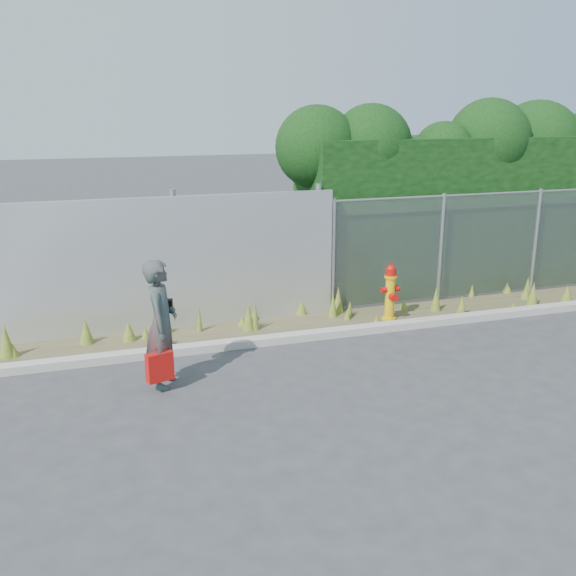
% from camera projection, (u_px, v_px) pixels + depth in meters
% --- Properties ---
extents(ground, '(80.00, 80.00, 0.00)m').
position_uv_depth(ground, '(341.00, 386.00, 8.53)').
color(ground, '#38373A').
rests_on(ground, ground).
extents(curb, '(16.00, 0.22, 0.12)m').
position_uv_depth(curb, '(298.00, 337.00, 10.16)').
color(curb, '#A59D95').
rests_on(curb, ground).
extents(weed_strip, '(16.00, 1.32, 0.54)m').
position_uv_depth(weed_strip, '(289.00, 320.00, 10.75)').
color(weed_strip, brown).
rests_on(weed_strip, ground).
extents(corrugated_fence, '(8.50, 0.21, 2.30)m').
position_uv_depth(corrugated_fence, '(78.00, 271.00, 10.02)').
color(corrugated_fence, silver).
rests_on(corrugated_fence, ground).
extents(chainlink_fence, '(6.50, 0.07, 2.05)m').
position_uv_depth(chainlink_fence, '(489.00, 244.00, 12.23)').
color(chainlink_fence, gray).
rests_on(chainlink_fence, ground).
extents(hedge, '(7.86, 2.12, 3.74)m').
position_uv_depth(hedge, '(469.00, 186.00, 12.94)').
color(hedge, black).
rests_on(hedge, ground).
extents(fire_hydrant, '(0.34, 0.31, 1.02)m').
position_uv_depth(fire_hydrant, '(390.00, 293.00, 10.98)').
color(fire_hydrant, '#E8AF0C').
rests_on(fire_hydrant, ground).
extents(woman, '(0.58, 0.72, 1.71)m').
position_uv_depth(woman, '(161.00, 324.00, 8.34)').
color(woman, '#106861').
rests_on(woman, ground).
extents(red_tote_bag, '(0.35, 0.13, 0.45)m').
position_uv_depth(red_tote_bag, '(160.00, 367.00, 8.23)').
color(red_tote_bag, '#B4130A').
extents(black_shoulder_bag, '(0.24, 0.10, 0.18)m').
position_uv_depth(black_shoulder_bag, '(164.00, 306.00, 8.46)').
color(black_shoulder_bag, black).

